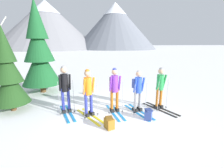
{
  "coord_description": "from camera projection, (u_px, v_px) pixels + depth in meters",
  "views": [
    {
      "loc": [
        -1.11,
        -5.65,
        2.67
      ],
      "look_at": [
        0.12,
        0.52,
        1.05
      ],
      "focal_mm": 25.52,
      "sensor_mm": 36.0,
      "label": 1
    }
  ],
  "objects": [
    {
      "name": "skier_in_green",
      "position": [
        160.0,
        87.0,
        6.46
      ],
      "size": [
        0.95,
        1.74,
        1.74
      ],
      "color": "black",
      "rests_on": "ground"
    },
    {
      "name": "skier_in_black",
      "position": [
        65.0,
        86.0,
        6.07
      ],
      "size": [
        0.74,
        1.73,
        1.87
      ],
      "color": "#1E84D1",
      "rests_on": "ground"
    },
    {
      "name": "backpack_on_snow_front",
      "position": [
        148.0,
        114.0,
        5.7
      ],
      "size": [
        0.37,
        0.4,
        0.38
      ],
      "color": "#384C99",
      "rests_on": "ground"
    },
    {
      "name": "mountain_ridge_distant",
      "position": [
        76.0,
        25.0,
        71.81
      ],
      "size": [
        72.15,
        45.16,
        20.73
      ],
      "color": "gray",
      "rests_on": "ground"
    },
    {
      "name": "skier_in_orange",
      "position": [
        88.0,
        91.0,
        5.78
      ],
      "size": [
        1.01,
        1.63,
        1.79
      ],
      "color": "yellow",
      "rests_on": "ground"
    },
    {
      "name": "pine_tree_near",
      "position": [
        8.0,
        73.0,
        6.16
      ],
      "size": [
        1.38,
        1.38,
        3.35
      ],
      "color": "#51381E",
      "rests_on": "ground"
    },
    {
      "name": "ground_plane",
      "position": [
        112.0,
        113.0,
        6.24
      ],
      "size": [
        400.0,
        400.0,
        0.0
      ],
      "primitive_type": "plane",
      "color": "white"
    },
    {
      "name": "skier_in_purple",
      "position": [
        114.0,
        87.0,
        6.15
      ],
      "size": [
        0.61,
        1.62,
        1.78
      ],
      "color": "#1E84D1",
      "rests_on": "ground"
    },
    {
      "name": "backpack_on_snow_beside",
      "position": [
        109.0,
        123.0,
        5.1
      ],
      "size": [
        0.33,
        0.38,
        0.38
      ],
      "color": "#99661E",
      "rests_on": "ground"
    },
    {
      "name": "pine_tree_mid",
      "position": [
        39.0,
        52.0,
        8.43
      ],
      "size": [
        2.02,
        2.02,
        4.88
      ],
      "color": "#51381E",
      "rests_on": "ground"
    },
    {
      "name": "skier_in_blue",
      "position": [
        138.0,
        89.0,
        6.21
      ],
      "size": [
        0.73,
        1.71,
        1.68
      ],
      "color": "#1E84D1",
      "rests_on": "ground"
    }
  ]
}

